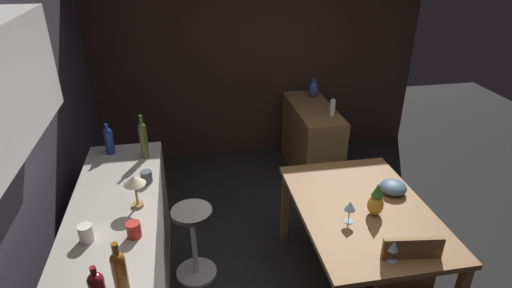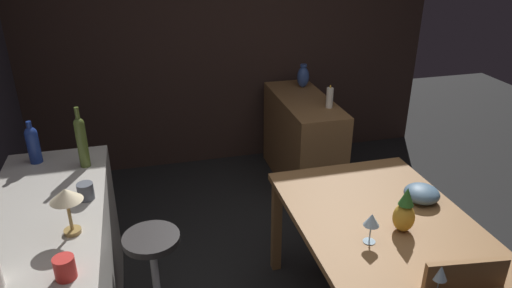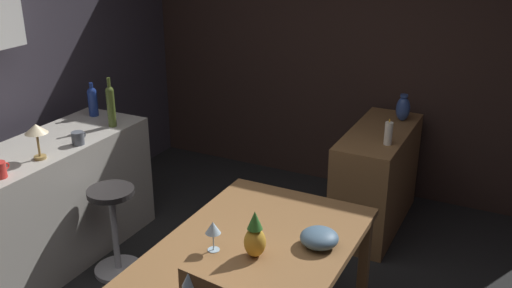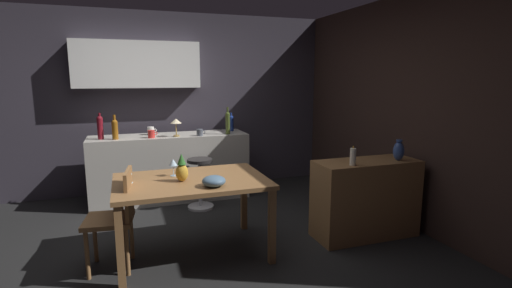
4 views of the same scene
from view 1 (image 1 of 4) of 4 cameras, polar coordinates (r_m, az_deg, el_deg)
name	(u,v)px [view 1 (image 1 of 4)]	position (r m, az deg, el deg)	size (l,w,h in m)	color
wall_side_right	(241,52)	(5.06, -2.06, 12.54)	(0.10, 4.40, 2.60)	#33231E
dining_table	(362,216)	(3.25, 14.39, -9.58)	(1.39, 0.95, 0.74)	olive
kitchen_counter	(121,267)	(3.20, -18.07, -15.80)	(2.10, 0.60, 0.90)	#B2ADA3
sideboard_cabinet	(311,140)	(4.88, 7.60, 0.61)	(1.10, 0.44, 0.82)	olive
bar_stool	(194,241)	(3.45, -8.52, -13.09)	(0.34, 0.34, 0.65)	#262323
wine_glass_left	(393,246)	(2.74, 18.38, -13.21)	(0.07, 0.07, 0.15)	silver
wine_glass_right	(350,206)	(2.97, 12.81, -8.36)	(0.08, 0.08, 0.17)	silver
pineapple_centerpiece	(376,201)	(3.10, 16.16, -7.58)	(0.11, 0.11, 0.26)	gold
fruit_bowl	(393,187)	(3.42, 18.34, -5.67)	(0.21, 0.21, 0.10)	slate
wine_bottle_cobalt	(109,140)	(3.65, -19.59, 0.58)	(0.07, 0.07, 0.27)	navy
wine_bottle_olive	(143,139)	(3.48, -15.21, 0.71)	(0.06, 0.06, 0.38)	#475623
wine_bottle_amber	(119,270)	(2.28, -18.28, -16.16)	(0.08, 0.08, 0.31)	#8C5114
cup_white	(86,233)	(2.73, -22.33, -11.25)	(0.12, 0.09, 0.11)	white
cup_slate	(146,177)	(3.18, -14.83, -4.36)	(0.12, 0.08, 0.09)	#515660
cup_red	(134,230)	(2.67, -16.44, -11.22)	(0.12, 0.09, 0.10)	red
counter_lamp	(134,182)	(2.86, -16.36, -5.09)	(0.15, 0.15, 0.24)	#A58447
pillar_candle_tall	(333,107)	(4.50, 10.48, 4.96)	(0.06, 0.06, 0.20)	white
vase_ceramic_blue	(314,89)	(4.98, 7.94, 7.56)	(0.11, 0.11, 0.22)	#334C8C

